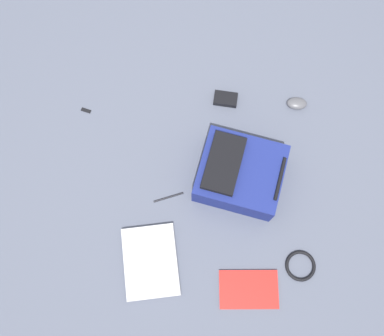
{
  "coord_description": "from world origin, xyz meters",
  "views": [
    {
      "loc": [
        0.57,
        0.09,
        2.24
      ],
      "look_at": [
        -0.04,
        0.02,
        0.02
      ],
      "focal_mm": 43.99,
      "sensor_mm": 36.0,
      "label": 1
    }
  ],
  "objects_px": {
    "backpack": "(239,173)",
    "book_manual": "(249,290)",
    "power_brick": "(226,99)",
    "computer_mouse": "(297,103)",
    "cable_coil": "(300,266)",
    "laptop": "(151,262)",
    "pen_black": "(168,197)",
    "usb_stick": "(86,110)"
  },
  "relations": [
    {
      "from": "backpack",
      "to": "power_brick",
      "type": "distance_m",
      "value": 0.42
    },
    {
      "from": "laptop",
      "to": "book_manual",
      "type": "bearing_deg",
      "value": 80.97
    },
    {
      "from": "power_brick",
      "to": "laptop",
      "type": "bearing_deg",
      "value": -17.61
    },
    {
      "from": "backpack",
      "to": "pen_black",
      "type": "xyz_separation_m",
      "value": [
        0.13,
        -0.32,
        -0.09
      ]
    },
    {
      "from": "cable_coil",
      "to": "power_brick",
      "type": "bearing_deg",
      "value": -151.86
    },
    {
      "from": "cable_coil",
      "to": "book_manual",
      "type": "bearing_deg",
      "value": -60.04
    },
    {
      "from": "backpack",
      "to": "power_brick",
      "type": "xyz_separation_m",
      "value": [
        -0.41,
        -0.1,
        -0.08
      ]
    },
    {
      "from": "pen_black",
      "to": "usb_stick",
      "type": "xyz_separation_m",
      "value": [
        -0.4,
        -0.48,
        -0.0
      ]
    },
    {
      "from": "backpack",
      "to": "usb_stick",
      "type": "bearing_deg",
      "value": -108.56
    },
    {
      "from": "power_brick",
      "to": "cable_coil",
      "type": "bearing_deg",
      "value": 28.14
    },
    {
      "from": "pen_black",
      "to": "cable_coil",
      "type": "bearing_deg",
      "value": 68.54
    },
    {
      "from": "backpack",
      "to": "pen_black",
      "type": "relative_size",
      "value": 2.9
    },
    {
      "from": "book_manual",
      "to": "usb_stick",
      "type": "height_order",
      "value": "book_manual"
    },
    {
      "from": "computer_mouse",
      "to": "cable_coil",
      "type": "bearing_deg",
      "value": -178.97
    },
    {
      "from": "laptop",
      "to": "computer_mouse",
      "type": "distance_m",
      "value": 1.08
    },
    {
      "from": "laptop",
      "to": "usb_stick",
      "type": "xyz_separation_m",
      "value": [
        -0.72,
        -0.43,
        -0.01
      ]
    },
    {
      "from": "power_brick",
      "to": "usb_stick",
      "type": "height_order",
      "value": "power_brick"
    },
    {
      "from": "backpack",
      "to": "laptop",
      "type": "relative_size",
      "value": 1.13
    },
    {
      "from": "book_manual",
      "to": "computer_mouse",
      "type": "xyz_separation_m",
      "value": [
        -0.94,
        0.17,
        0.01
      ]
    },
    {
      "from": "backpack",
      "to": "computer_mouse",
      "type": "xyz_separation_m",
      "value": [
        -0.42,
        0.27,
        -0.07
      ]
    },
    {
      "from": "pen_black",
      "to": "usb_stick",
      "type": "height_order",
      "value": "pen_black"
    },
    {
      "from": "usb_stick",
      "to": "book_manual",
      "type": "bearing_deg",
      "value": 48.57
    },
    {
      "from": "book_manual",
      "to": "cable_coil",
      "type": "bearing_deg",
      "value": 119.96
    },
    {
      "from": "power_brick",
      "to": "pen_black",
      "type": "height_order",
      "value": "power_brick"
    },
    {
      "from": "usb_stick",
      "to": "backpack",
      "type": "bearing_deg",
      "value": 71.44
    },
    {
      "from": "backpack",
      "to": "book_manual",
      "type": "height_order",
      "value": "backpack"
    },
    {
      "from": "laptop",
      "to": "computer_mouse",
      "type": "relative_size",
      "value": 3.77
    },
    {
      "from": "book_manual",
      "to": "pen_black",
      "type": "height_order",
      "value": "book_manual"
    },
    {
      "from": "computer_mouse",
      "to": "cable_coil",
      "type": "xyz_separation_m",
      "value": [
        0.81,
        0.06,
        -0.01
      ]
    },
    {
      "from": "book_manual",
      "to": "pen_black",
      "type": "distance_m",
      "value": 0.57
    },
    {
      "from": "computer_mouse",
      "to": "cable_coil",
      "type": "height_order",
      "value": "computer_mouse"
    },
    {
      "from": "laptop",
      "to": "pen_black",
      "type": "distance_m",
      "value": 0.32
    },
    {
      "from": "laptop",
      "to": "book_manual",
      "type": "xyz_separation_m",
      "value": [
        0.07,
        0.46,
        -0.01
      ]
    },
    {
      "from": "laptop",
      "to": "power_brick",
      "type": "xyz_separation_m",
      "value": [
        -0.85,
        0.27,
        -0.0
      ]
    },
    {
      "from": "backpack",
      "to": "pen_black",
      "type": "distance_m",
      "value": 0.36
    },
    {
      "from": "laptop",
      "to": "book_manual",
      "type": "distance_m",
      "value": 0.47
    },
    {
      "from": "power_brick",
      "to": "pen_black",
      "type": "relative_size",
      "value": 0.8
    },
    {
      "from": "usb_stick",
      "to": "laptop",
      "type": "bearing_deg",
      "value": 31.03
    },
    {
      "from": "power_brick",
      "to": "usb_stick",
      "type": "relative_size",
      "value": 2.34
    },
    {
      "from": "cable_coil",
      "to": "pen_black",
      "type": "distance_m",
      "value": 0.7
    },
    {
      "from": "laptop",
      "to": "pen_black",
      "type": "relative_size",
      "value": 2.56
    },
    {
      "from": "book_manual",
      "to": "cable_coil",
      "type": "relative_size",
      "value": 2.02
    }
  ]
}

